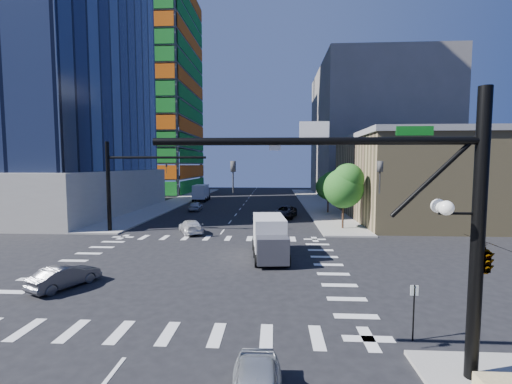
{
  "coord_description": "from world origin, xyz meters",
  "views": [
    {
      "loc": [
        5.29,
        -22.13,
        6.83
      ],
      "look_at": [
        3.66,
        8.0,
        4.42
      ],
      "focal_mm": 24.0,
      "sensor_mm": 36.0,
      "label": 1
    }
  ],
  "objects": [
    {
      "name": "box_truck_far",
      "position": [
        -8.5,
        41.66,
        1.36
      ],
      "size": [
        2.7,
        5.95,
        3.08
      ],
      "rotation": [
        0.0,
        0.0,
        3.18
      ],
      "color": "black",
      "rests_on": "ground"
    },
    {
      "name": "car_nb_far",
      "position": [
        6.68,
        21.87,
        0.75
      ],
      "size": [
        3.54,
        5.76,
        1.49
      ],
      "primitive_type": "imported",
      "rotation": [
        0.0,
        0.0,
        -0.21
      ],
      "color": "black",
      "rests_on": "ground"
    },
    {
      "name": "car_sb_mid",
      "position": [
        -6.44,
        27.78,
        0.71
      ],
      "size": [
        1.93,
        4.25,
        1.42
      ],
      "primitive_type": "imported",
      "rotation": [
        0.0,
        0.0,
        3.2
      ],
      "color": "#B1B3B9",
      "rests_on": "ground"
    },
    {
      "name": "no_parking_sign",
      "position": [
        10.7,
        -9.0,
        1.38
      ],
      "size": [
        0.3,
        0.06,
        2.2
      ],
      "color": "black",
      "rests_on": "ground"
    },
    {
      "name": "construction_building",
      "position": [
        -27.41,
        61.93,
        24.61
      ],
      "size": [
        25.16,
        34.5,
        70.6
      ],
      "color": "slate",
      "rests_on": "ground"
    },
    {
      "name": "bg_building_ne",
      "position": [
        27.0,
        55.0,
        14.0
      ],
      "size": [
        24.0,
        30.0,
        28.0
      ],
      "primitive_type": "cube",
      "color": "#67635D",
      "rests_on": "ground"
    },
    {
      "name": "signal_mast_nw",
      "position": [
        -10.0,
        11.5,
        5.49
      ],
      "size": [
        10.2,
        0.4,
        9.0
      ],
      "color": "black",
      "rests_on": "sidewalk_nw"
    },
    {
      "name": "road_markings",
      "position": [
        0.0,
        0.0,
        0.01
      ],
      "size": [
        20.0,
        20.0,
        0.01
      ],
      "primitive_type": "cube",
      "color": "silver",
      "rests_on": "ground"
    },
    {
      "name": "tree_south",
      "position": [
        12.63,
        13.9,
        4.69
      ],
      "size": [
        4.16,
        4.16,
        6.82
      ],
      "color": "#382316",
      "rests_on": "sidewalk_ne"
    },
    {
      "name": "tree_north",
      "position": [
        12.93,
        25.9,
        3.99
      ],
      "size": [
        3.54,
        3.52,
        5.78
      ],
      "color": "#382316",
      "rests_on": "sidewalk_ne"
    },
    {
      "name": "box_truck_near",
      "position": [
        4.97,
        2.43,
        1.31
      ],
      "size": [
        2.91,
        5.83,
        2.95
      ],
      "rotation": [
        0.0,
        0.0,
        0.09
      ],
      "color": "black",
      "rests_on": "ground"
    },
    {
      "name": "signal_mast_se",
      "position": [
        10.6,
        -11.5,
        5.01
      ],
      "size": [
        10.51,
        2.48,
        9.0
      ],
      "color": "black",
      "rests_on": "sidewalk_se"
    },
    {
      "name": "car_sb_near",
      "position": [
        -3.08,
        11.25,
        0.66
      ],
      "size": [
        3.59,
        4.91,
        1.32
      ],
      "primitive_type": "imported",
      "rotation": [
        0.0,
        0.0,
        3.57
      ],
      "color": "white",
      "rests_on": "ground"
    },
    {
      "name": "car_sb_cross",
      "position": [
        -6.35,
        -4.14,
        0.62
      ],
      "size": [
        2.79,
        3.98,
        1.25
      ],
      "primitive_type": "imported",
      "rotation": [
        0.0,
        0.0,
        2.71
      ],
      "color": "#4B4B50",
      "rests_on": "ground"
    },
    {
      "name": "sidewalk_ne",
      "position": [
        12.5,
        40.0,
        0.07
      ],
      "size": [
        5.0,
        60.0,
        0.15
      ],
      "primitive_type": "cube",
      "color": "gray",
      "rests_on": "ground"
    },
    {
      "name": "sidewalk_nw",
      "position": [
        -12.5,
        40.0,
        0.07
      ],
      "size": [
        5.0,
        60.0,
        0.15
      ],
      "primitive_type": "cube",
      "color": "gray",
      "rests_on": "ground"
    },
    {
      "name": "commercial_building",
      "position": [
        25.0,
        22.0,
        5.31
      ],
      "size": [
        20.5,
        22.5,
        10.6
      ],
      "color": "#928054",
      "rests_on": "ground"
    },
    {
      "name": "ground",
      "position": [
        0.0,
        0.0,
        0.0
      ],
      "size": [
        160.0,
        160.0,
        0.0
      ],
      "primitive_type": "plane",
      "color": "black",
      "rests_on": "ground"
    }
  ]
}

